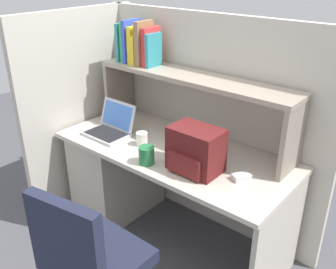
{
  "coord_description": "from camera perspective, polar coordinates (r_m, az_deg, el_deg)",
  "views": [
    {
      "loc": [
        1.38,
        -1.7,
        1.86
      ],
      "look_at": [
        0.0,
        -0.05,
        0.85
      ],
      "focal_mm": 40.42,
      "sensor_mm": 36.0,
      "label": 1
    }
  ],
  "objects": [
    {
      "name": "ground_plane",
      "position": [
        2.88,
        0.66,
        -15.17
      ],
      "size": [
        8.0,
        8.0,
        0.0
      ],
      "primitive_type": "plane",
      "color": "#4C4C51"
    },
    {
      "name": "desk",
      "position": [
        2.86,
        -5.38,
        -5.65
      ],
      "size": [
        1.6,
        0.7,
        0.73
      ],
      "color": "beige",
      "rests_on": "ground_plane"
    },
    {
      "name": "cubicle_partition_rear",
      "position": [
        2.73,
        5.81,
        1.52
      ],
      "size": [
        1.84,
        0.05,
        1.55
      ],
      "primitive_type": "cube",
      "color": "#BCB5A8",
      "rests_on": "ground_plane"
    },
    {
      "name": "cubicle_partition_left",
      "position": [
        2.98,
        -12.64,
        3.15
      ],
      "size": [
        0.05,
        1.06,
        1.55
      ],
      "primitive_type": "cube",
      "color": "#BCB5A8",
      "rests_on": "ground_plane"
    },
    {
      "name": "overhead_hutch",
      "position": [
        2.48,
        3.74,
        6.76
      ],
      "size": [
        1.44,
        0.28,
        0.45
      ],
      "color": "gray",
      "rests_on": "desk"
    },
    {
      "name": "reference_books_on_shelf",
      "position": [
        2.71,
        -4.43,
        13.4
      ],
      "size": [
        0.3,
        0.18,
        0.3
      ],
      "color": "teal",
      "rests_on": "overhead_hutch"
    },
    {
      "name": "laptop",
      "position": [
        2.69,
        -8.64,
        1.1
      ],
      "size": [
        0.31,
        0.26,
        0.22
      ],
      "color": "#B7BABF",
      "rests_on": "desk"
    },
    {
      "name": "backpack",
      "position": [
        2.17,
        4.13,
        -2.41
      ],
      "size": [
        0.3,
        0.22,
        0.26
      ],
      "color": "#591919",
      "rests_on": "desk"
    },
    {
      "name": "computer_mouse",
      "position": [
        2.17,
        10.99,
        -6.28
      ],
      "size": [
        0.1,
        0.12,
        0.03
      ],
      "primitive_type": "cube",
      "rotation": [
        0.0,
        0.0,
        -0.49
      ],
      "color": "silver",
      "rests_on": "desk"
    },
    {
      "name": "paper_cup",
      "position": [
        2.5,
        -3.95,
        -0.66
      ],
      "size": [
        0.08,
        0.08,
        0.09
      ],
      "primitive_type": "cylinder",
      "color": "white",
      "rests_on": "desk"
    },
    {
      "name": "snack_canister",
      "position": [
        2.28,
        -3.22,
        -3.15
      ],
      "size": [
        0.1,
        0.1,
        0.11
      ],
      "primitive_type": "cylinder",
      "color": "#26723F",
      "rests_on": "desk"
    }
  ]
}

